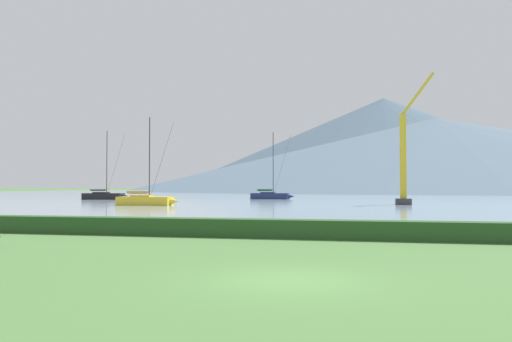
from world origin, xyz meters
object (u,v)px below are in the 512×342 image
Objects in this scene: sailboat_slip_5 at (271,195)px; dock_crane at (404,164)px; sailboat_slip_0 at (104,196)px; sailboat_slip_2 at (146,200)px.

sailboat_slip_5 is 0.72× the size of dock_crane.
sailboat_slip_2 is (19.16, -24.61, -0.03)m from sailboat_slip_0.
sailboat_slip_0 is at bearing 163.37° from dock_crane.
sailboat_slip_0 is 53.92m from dock_crane.
sailboat_slip_0 reaches higher than sailboat_slip_5.
sailboat_slip_5 reaches higher than sailboat_slip_2.
sailboat_slip_0 is 1.00× the size of sailboat_slip_5.
sailboat_slip_0 is 1.11× the size of sailboat_slip_2.
sailboat_slip_0 is at bearing -162.95° from sailboat_slip_5.
sailboat_slip_0 reaches higher than sailboat_slip_2.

